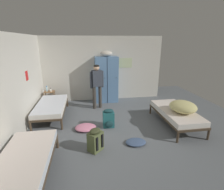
% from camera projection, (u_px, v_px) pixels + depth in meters
% --- Properties ---
extents(ground_plane, '(8.76, 8.76, 0.00)m').
position_uv_depth(ground_plane, '(113.00, 129.00, 4.96)').
color(ground_plane, slate).
extents(room_backdrop, '(4.98, 5.53, 2.62)m').
position_uv_depth(room_backdrop, '(68.00, 77.00, 5.62)').
color(room_backdrop, beige).
rests_on(room_backdrop, ground_plane).
extents(locker_bank, '(0.90, 0.55, 2.07)m').
position_uv_depth(locker_bank, '(106.00, 78.00, 7.00)').
color(locker_bank, '#5B84B2').
rests_on(locker_bank, ground_plane).
extents(shelf_unit, '(0.38, 0.30, 0.57)m').
position_uv_depth(shelf_unit, '(50.00, 97.00, 6.71)').
color(shelf_unit, brown).
rests_on(shelf_unit, ground_plane).
extents(bed_right, '(0.90, 1.90, 0.49)m').
position_uv_depth(bed_right, '(176.00, 113.00, 5.13)').
color(bed_right, '#473828').
rests_on(bed_right, ground_plane).
extents(bed_left_front, '(0.90, 1.90, 0.49)m').
position_uv_depth(bed_left_front, '(24.00, 161.00, 3.07)').
color(bed_left_front, '#473828').
rests_on(bed_left_front, ground_plane).
extents(bed_left_rear, '(0.90, 1.90, 0.49)m').
position_uv_depth(bed_left_rear, '(51.00, 106.00, 5.65)').
color(bed_left_rear, '#473828').
rests_on(bed_left_rear, ground_plane).
extents(bedding_heap, '(0.73, 0.80, 0.31)m').
position_uv_depth(bedding_heap, '(183.00, 107.00, 4.89)').
color(bedding_heap, '#D1C67F').
rests_on(bedding_heap, bed_right).
extents(person_traveler, '(0.50, 0.29, 1.63)m').
position_uv_depth(person_traveler, '(97.00, 83.00, 6.25)').
color(person_traveler, '#3D3833').
rests_on(person_traveler, ground_plane).
extents(water_bottle, '(0.06, 0.06, 0.22)m').
position_uv_depth(water_bottle, '(47.00, 89.00, 6.62)').
color(water_bottle, '#B2DBEA').
rests_on(water_bottle, shelf_unit).
extents(lotion_bottle, '(0.06, 0.06, 0.14)m').
position_uv_depth(lotion_bottle, '(51.00, 90.00, 6.59)').
color(lotion_bottle, white).
rests_on(lotion_bottle, shelf_unit).
extents(backpack_teal, '(0.32, 0.34, 0.55)m').
position_uv_depth(backpack_teal, '(109.00, 119.00, 5.04)').
color(backpack_teal, '#23666B').
rests_on(backpack_teal, ground_plane).
extents(backpack_olive, '(0.42, 0.42, 0.55)m').
position_uv_depth(backpack_olive, '(95.00, 140.00, 3.95)').
color(backpack_olive, '#566038').
rests_on(backpack_olive, ground_plane).
extents(clothes_pile_denim, '(0.51, 0.38, 0.09)m').
position_uv_depth(clothes_pile_denim, '(136.00, 142.00, 4.26)').
color(clothes_pile_denim, '#42567A').
rests_on(clothes_pile_denim, ground_plane).
extents(clothes_pile_pink, '(0.60, 0.51, 0.13)m').
position_uv_depth(clothes_pile_pink, '(86.00, 127.00, 4.94)').
color(clothes_pile_pink, pink).
rests_on(clothes_pile_pink, ground_plane).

